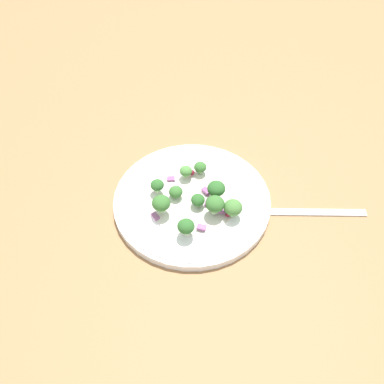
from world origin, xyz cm
name	(u,v)px	position (x,y,z in cm)	size (l,w,h in cm)	color
ground_plane	(199,220)	(0.00, 0.00, -1.00)	(180.00, 180.00, 2.00)	olive
plate	(192,200)	(1.98, 1.77, 0.86)	(23.78, 23.78, 1.70)	white
dressing_pool	(192,198)	(1.98, 1.77, 1.30)	(13.79, 13.79, 0.20)	white
broccoli_floret_0	(157,185)	(1.46, 7.05, 3.05)	(2.04, 2.04, 2.06)	#9EC684
broccoli_floret_1	(186,171)	(5.63, 3.87, 2.86)	(1.94, 1.94, 1.97)	#ADD18E
broccoli_floret_2	(233,208)	(0.53, -4.80, 3.09)	(2.70, 2.70, 2.73)	#8EB77A
broccoli_floret_3	(200,167)	(7.23, 2.00, 2.68)	(1.98, 1.98, 2.00)	#ADD18E
broccoli_floret_4	(161,203)	(-2.07, 5.14, 3.60)	(2.68, 2.68, 2.71)	#ADD18E
broccoli_floret_5	(216,203)	(0.32, -2.25, 3.60)	(2.75, 2.75, 2.79)	#ADD18E
broccoli_floret_6	(176,192)	(1.42, 4.13, 2.51)	(2.07, 2.07, 2.09)	#8EB77A
broccoli_floret_7	(216,189)	(2.93, -1.67, 3.52)	(2.68, 2.68, 2.72)	#9EC684
broccoli_floret_8	(186,227)	(-4.70, 0.62, 3.30)	(2.40, 2.40, 2.43)	#ADD18E
broccoli_floret_9	(198,200)	(0.79, 0.51, 2.64)	(2.05, 2.05, 2.08)	#8EB77A
cranberry_0	(192,173)	(6.34, 3.08, 2.05)	(0.84, 0.84, 0.84)	maroon
cranberry_1	(227,216)	(-0.33, -4.20, 1.93)	(0.76, 0.76, 0.76)	maroon
cranberry_2	(221,186)	(4.96, -1.92, 2.01)	(0.90, 0.90, 0.90)	maroon
onion_bit_0	(155,216)	(-3.05, 5.84, 1.59)	(0.83, 1.35, 0.31)	#A35B93
onion_bit_1	(171,179)	(4.50, 5.96, 1.60)	(1.19, 0.86, 0.42)	#934C84
onion_bit_2	(201,227)	(-3.22, -1.19, 1.85)	(1.28, 0.84, 0.44)	#934C84
onion_bit_3	(222,209)	(0.76, -3.12, 1.88)	(1.39, 1.33, 0.49)	#A35B93
onion_bit_4	(208,191)	(3.53, -0.35, 1.82)	(1.36, 0.82, 0.46)	#934C84
onion_bit_5	(209,204)	(1.35, -1.11, 1.70)	(1.04, 1.33, 0.48)	#934C84
fork	(296,212)	(4.79, -13.76, 0.25)	(6.85, 18.38, 0.50)	silver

